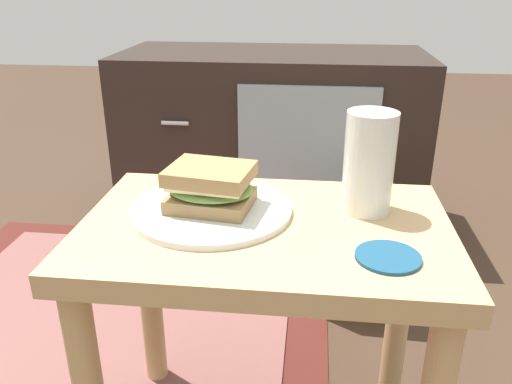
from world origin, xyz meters
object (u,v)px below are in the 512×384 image
object	(u,v)px
coaster	(388,257)
plate	(211,209)
tv_cabinet	(272,141)
sandwich_front	(211,187)
beer_glass	(369,164)
paper_bag	(363,251)

from	to	relation	value
coaster	plate	bearing A→B (deg)	156.08
plate	tv_cabinet	bearing A→B (deg)	88.69
sandwich_front	beer_glass	distance (m)	0.25
sandwich_front	paper_bag	bearing A→B (deg)	56.54
plate	paper_bag	bearing A→B (deg)	56.54
coaster	tv_cabinet	bearing A→B (deg)	102.97
beer_glass	paper_bag	bearing A→B (deg)	82.39
plate	beer_glass	world-z (taller)	beer_glass
coaster	beer_glass	bearing A→B (deg)	96.85
plate	sandwich_front	size ratio (longest dim) A/B	1.71
paper_bag	tv_cabinet	bearing A→B (deg)	120.29
tv_cabinet	paper_bag	xyz separation A→B (m)	(0.28, -0.47, -0.14)
plate	coaster	xyz separation A→B (m)	(0.26, -0.12, -0.00)
coaster	paper_bag	world-z (taller)	coaster
sandwich_front	beer_glass	xyz separation A→B (m)	(0.24, 0.04, 0.04)
sandwich_front	beer_glass	world-z (taller)	beer_glass
tv_cabinet	paper_bag	size ratio (longest dim) A/B	3.04
plate	coaster	bearing A→B (deg)	-23.92
sandwich_front	paper_bag	xyz separation A→B (m)	(0.30, 0.45, -0.35)
coaster	paper_bag	distance (m)	0.64
beer_glass	plate	bearing A→B (deg)	-171.54
beer_glass	paper_bag	xyz separation A→B (m)	(0.06, 0.41, -0.38)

